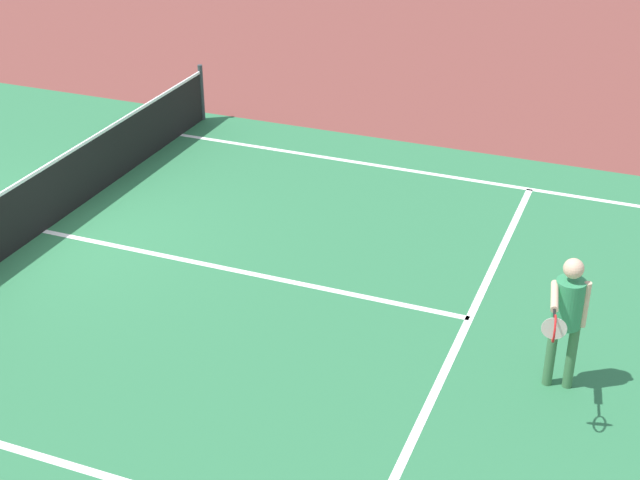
% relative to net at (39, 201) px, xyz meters
% --- Properties ---
extents(ground_plane, '(60.00, 60.00, 0.00)m').
position_rel_net_xyz_m(ground_plane, '(0.00, 0.00, -0.49)').
color(ground_plane, brown).
extents(court_surface_inbounds, '(10.62, 24.40, 0.00)m').
position_rel_net_xyz_m(court_surface_inbounds, '(0.00, 0.00, -0.49)').
color(court_surface_inbounds, '#2D7247').
rests_on(court_surface_inbounds, ground_plane).
extents(line_sideline_right, '(0.10, 11.89, 0.01)m').
position_rel_net_xyz_m(line_sideline_right, '(4.11, -5.95, -0.49)').
color(line_sideline_right, white).
rests_on(line_sideline_right, ground_plane).
extents(line_service_near, '(8.22, 0.10, 0.01)m').
position_rel_net_xyz_m(line_service_near, '(0.00, -6.40, -0.49)').
color(line_service_near, white).
rests_on(line_service_near, ground_plane).
extents(line_center_service, '(0.10, 6.40, 0.01)m').
position_rel_net_xyz_m(line_center_service, '(0.00, -3.20, -0.49)').
color(line_center_service, white).
rests_on(line_center_service, ground_plane).
extents(net, '(10.06, 0.09, 1.07)m').
position_rel_net_xyz_m(net, '(0.00, 0.00, 0.00)').
color(net, '#33383D').
rests_on(net, ground_plane).
extents(player_near, '(1.21, 0.42, 1.62)m').
position_rel_net_xyz_m(player_near, '(-1.00, -7.63, 0.51)').
color(player_near, '#3F7247').
rests_on(player_near, ground_plane).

